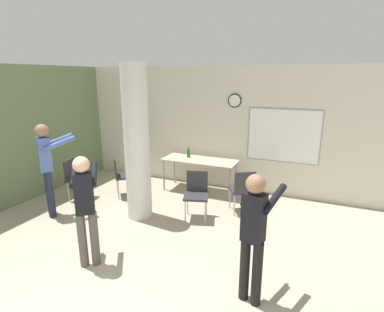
{
  "coord_description": "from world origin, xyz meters",
  "views": [
    {
      "loc": [
        2.13,
        -1.49,
        2.58
      ],
      "look_at": [
        0.24,
        2.89,
        1.3
      ],
      "focal_mm": 28.0,
      "sensor_mm": 36.0,
      "label": 1
    }
  ],
  "objects_px": {
    "chair_near_pillar": "(122,174)",
    "chair_by_left_wall": "(76,176)",
    "bottle_on_table": "(189,153)",
    "chair_table_right": "(243,188)",
    "person_watching_back": "(48,163)",
    "chair_table_front": "(196,192)",
    "person_playing_front": "(85,203)",
    "person_playing_side": "(254,229)",
    "folding_table": "(200,162)"
  },
  "relations": [
    {
      "from": "chair_near_pillar",
      "to": "chair_by_left_wall",
      "type": "xyz_separation_m",
      "value": [
        -0.8,
        -0.53,
        0.0
      ]
    },
    {
      "from": "bottle_on_table",
      "to": "chair_table_right",
      "type": "distance_m",
      "value": 1.75
    },
    {
      "from": "chair_near_pillar",
      "to": "person_watching_back",
      "type": "bearing_deg",
      "value": -115.81
    },
    {
      "from": "bottle_on_table",
      "to": "chair_by_left_wall",
      "type": "xyz_separation_m",
      "value": [
        -1.93,
        -1.55,
        -0.33
      ]
    },
    {
      "from": "bottle_on_table",
      "to": "chair_table_front",
      "type": "distance_m",
      "value": 1.59
    },
    {
      "from": "person_playing_front",
      "to": "person_playing_side",
      "type": "bearing_deg",
      "value": 5.04
    },
    {
      "from": "bottle_on_table",
      "to": "chair_near_pillar",
      "type": "bearing_deg",
      "value": -137.95
    },
    {
      "from": "folding_table",
      "to": "bottle_on_table",
      "type": "xyz_separation_m",
      "value": [
        -0.31,
        0.09,
        0.15
      ]
    },
    {
      "from": "person_playing_side",
      "to": "person_watching_back",
      "type": "bearing_deg",
      "value": 169.38
    },
    {
      "from": "bottle_on_table",
      "to": "chair_by_left_wall",
      "type": "distance_m",
      "value": 2.5
    },
    {
      "from": "chair_by_left_wall",
      "to": "chair_table_right",
      "type": "bearing_deg",
      "value": 11.8
    },
    {
      "from": "bottle_on_table",
      "to": "person_watching_back",
      "type": "distance_m",
      "value": 2.95
    },
    {
      "from": "person_watching_back",
      "to": "chair_table_front",
      "type": "bearing_deg",
      "value": 21.45
    },
    {
      "from": "chair_table_front",
      "to": "chair_by_left_wall",
      "type": "bearing_deg",
      "value": -175.73
    },
    {
      "from": "person_playing_side",
      "to": "person_playing_front",
      "type": "bearing_deg",
      "value": -174.96
    },
    {
      "from": "person_playing_front",
      "to": "person_playing_side",
      "type": "height_order",
      "value": "person_playing_front"
    },
    {
      "from": "chair_table_front",
      "to": "person_playing_front",
      "type": "bearing_deg",
      "value": -112.84
    },
    {
      "from": "folding_table",
      "to": "chair_table_front",
      "type": "height_order",
      "value": "chair_table_front"
    },
    {
      "from": "chair_table_right",
      "to": "person_playing_front",
      "type": "xyz_separation_m",
      "value": [
        -1.56,
        -2.45,
        0.42
      ]
    },
    {
      "from": "chair_table_front",
      "to": "chair_by_left_wall",
      "type": "height_order",
      "value": "same"
    },
    {
      "from": "chair_by_left_wall",
      "to": "chair_table_front",
      "type": "bearing_deg",
      "value": 4.27
    },
    {
      "from": "chair_near_pillar",
      "to": "chair_table_right",
      "type": "bearing_deg",
      "value": 4.15
    },
    {
      "from": "bottle_on_table",
      "to": "chair_table_front",
      "type": "xyz_separation_m",
      "value": [
        0.76,
        -1.35,
        -0.33
      ]
    },
    {
      "from": "chair_by_left_wall",
      "to": "person_watching_back",
      "type": "distance_m",
      "value": 0.96
    },
    {
      "from": "person_watching_back",
      "to": "chair_table_right",
      "type": "bearing_deg",
      "value": 24.78
    },
    {
      "from": "chair_near_pillar",
      "to": "chair_by_left_wall",
      "type": "distance_m",
      "value": 0.95
    },
    {
      "from": "chair_table_right",
      "to": "folding_table",
      "type": "bearing_deg",
      "value": 147.9
    },
    {
      "from": "chair_near_pillar",
      "to": "chair_table_front",
      "type": "bearing_deg",
      "value": -9.71
    },
    {
      "from": "person_watching_back",
      "to": "person_playing_side",
      "type": "height_order",
      "value": "person_watching_back"
    },
    {
      "from": "chair_near_pillar",
      "to": "person_playing_side",
      "type": "relative_size",
      "value": 0.55
    },
    {
      "from": "chair_near_pillar",
      "to": "person_playing_side",
      "type": "xyz_separation_m",
      "value": [
        3.31,
        -2.06,
        0.42
      ]
    },
    {
      "from": "chair_by_left_wall",
      "to": "bottle_on_table",
      "type": "bearing_deg",
      "value": 38.75
    },
    {
      "from": "chair_by_left_wall",
      "to": "person_watching_back",
      "type": "xyz_separation_m",
      "value": [
        0.16,
        -0.8,
        0.52
      ]
    },
    {
      "from": "person_playing_front",
      "to": "chair_table_front",
      "type": "bearing_deg",
      "value": 67.16
    },
    {
      "from": "chair_by_left_wall",
      "to": "person_playing_side",
      "type": "distance_m",
      "value": 4.41
    },
    {
      "from": "chair_table_right",
      "to": "person_playing_front",
      "type": "relative_size",
      "value": 0.55
    },
    {
      "from": "bottle_on_table",
      "to": "chair_near_pillar",
      "type": "height_order",
      "value": "bottle_on_table"
    },
    {
      "from": "chair_by_left_wall",
      "to": "person_playing_front",
      "type": "bearing_deg",
      "value": -42.7
    },
    {
      "from": "chair_table_front",
      "to": "chair_table_right",
      "type": "relative_size",
      "value": 1.0
    },
    {
      "from": "chair_table_front",
      "to": "person_watching_back",
      "type": "distance_m",
      "value": 2.78
    },
    {
      "from": "folding_table",
      "to": "chair_near_pillar",
      "type": "xyz_separation_m",
      "value": [
        -1.45,
        -0.94,
        -0.18
      ]
    },
    {
      "from": "chair_table_right",
      "to": "chair_by_left_wall",
      "type": "height_order",
      "value": "same"
    },
    {
      "from": "person_playing_side",
      "to": "chair_by_left_wall",
      "type": "bearing_deg",
      "value": 159.49
    },
    {
      "from": "folding_table",
      "to": "person_playing_front",
      "type": "xyz_separation_m",
      "value": [
        -0.37,
        -3.2,
        0.24
      ]
    },
    {
      "from": "chair_near_pillar",
      "to": "bottle_on_table",
      "type": "bearing_deg",
      "value": 42.05
    },
    {
      "from": "bottle_on_table",
      "to": "chair_by_left_wall",
      "type": "relative_size",
      "value": 0.28
    },
    {
      "from": "person_playing_side",
      "to": "chair_table_right",
      "type": "bearing_deg",
      "value": 106.66
    },
    {
      "from": "folding_table",
      "to": "chair_table_front",
      "type": "relative_size",
      "value": 1.93
    },
    {
      "from": "chair_table_right",
      "to": "person_playing_side",
      "type": "height_order",
      "value": "person_playing_side"
    },
    {
      "from": "bottle_on_table",
      "to": "person_playing_side",
      "type": "relative_size",
      "value": 0.16
    }
  ]
}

